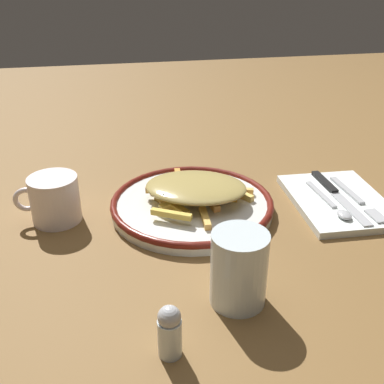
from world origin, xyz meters
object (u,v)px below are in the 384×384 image
fork (356,198)px  water_glass (239,269)px  napkin (338,201)px  knife (334,192)px  fries_heap (195,189)px  spoon (334,206)px  salt_shaker (170,331)px  coffee_mug (54,199)px  plate (192,204)px

fork → water_glass: 0.36m
napkin → fork: 0.03m
knife → water_glass: (0.26, 0.24, 0.04)m
fries_heap → spoon: (-0.24, 0.07, -0.02)m
salt_shaker → fork: bearing=-143.9°
coffee_mug → plate: bearing=176.8°
knife → fries_heap: bearing=-3.1°
fries_heap → water_glass: 0.26m
fries_heap → knife: fries_heap is taller
fork → spoon: spoon is taller
fries_heap → coffee_mug: 0.25m
napkin → spoon: 0.04m
water_glass → coffee_mug: water_glass is taller
water_glass → knife: bearing=-137.1°
water_glass → salt_shaker: size_ratio=1.50×
fries_heap → napkin: 0.27m
knife → spoon: 0.06m
fork → coffee_mug: coffee_mug is taller
fork → knife: bearing=-47.5°
fries_heap → fork: size_ratio=1.32×
knife → coffee_mug: 0.51m
napkin → salt_shaker: (0.36, 0.30, 0.03)m
water_glass → fork: bearing=-143.9°
fork → fries_heap: bearing=-8.8°
fries_heap → napkin: fries_heap is taller
fork → knife: knife is taller
fries_heap → knife: 0.27m
fries_heap → fork: 0.30m
napkin → coffee_mug: coffee_mug is taller
coffee_mug → knife: bearing=177.3°
coffee_mug → spoon: bearing=170.9°
knife → spoon: spoon is taller
fork → spoon: size_ratio=1.16×
fork → coffee_mug: bearing=-5.8°
fork → knife: size_ratio=0.84×
plate → napkin: bearing=173.8°
fries_heap → salt_shaker: 0.35m
plate → coffee_mug: size_ratio=2.66×
coffee_mug → fork: bearing=174.2°
spoon → coffee_mug: bearing=-9.1°
spoon → fork: bearing=-157.5°
napkin → fork: bearing=156.8°
plate → water_glass: (-0.01, 0.25, 0.04)m
napkin → knife: 0.02m
coffee_mug → salt_shaker: (-0.15, 0.34, -0.01)m
fork → knife: (0.03, -0.03, 0.00)m
fork → coffee_mug: (0.54, -0.06, 0.03)m
water_glass → fries_heap: bearing=-88.7°
salt_shaker → knife: bearing=-138.9°
spoon → coffee_mug: size_ratio=1.38×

